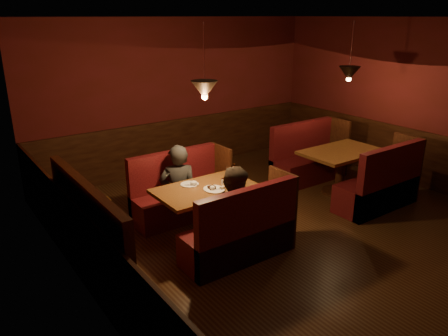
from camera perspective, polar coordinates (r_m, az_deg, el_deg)
room at (r=5.83m, az=8.95°, el=0.33°), size 6.02×7.02×2.92m
main_table at (r=5.96m, az=-2.25°, el=-4.06°), size 1.36×0.83×0.95m
main_bench_far at (r=6.67m, az=-5.77°, el=-3.73°), size 1.50×0.53×1.02m
main_bench_near at (r=5.51m, az=2.41°, el=-8.89°), size 1.50×0.53×1.02m
second_table at (r=7.69m, az=15.02°, el=0.81°), size 1.36×0.87×0.77m
second_bench_far at (r=8.29m, az=10.76°, el=0.83°), size 1.50×0.56×1.07m
second_bench_near at (r=7.34m, az=19.86°, el=-2.49°), size 1.50×0.56×1.07m
diner_a at (r=6.36m, az=-6.05°, el=-0.59°), size 0.66×0.56×1.54m
diner_b at (r=5.49m, az=1.82°, el=-3.93°), size 0.90×0.80×1.52m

